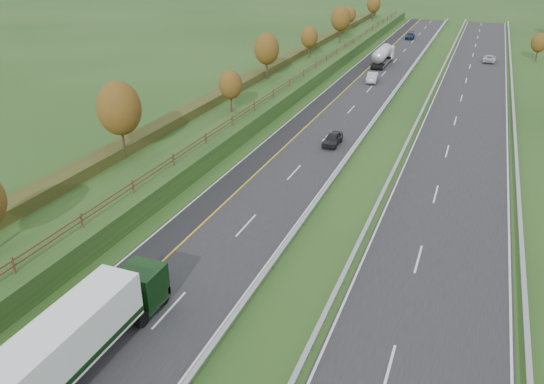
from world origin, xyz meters
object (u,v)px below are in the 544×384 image
at_px(car_dark_near, 333,139).
at_px(car_oncoming, 490,58).
at_px(box_lorry, 61,352).
at_px(car_small_far, 410,36).
at_px(road_tanker, 383,55).
at_px(car_silver_mid, 372,77).

bearing_deg(car_dark_near, car_oncoming, 74.51).
relative_size(box_lorry, car_dark_near, 3.87).
bearing_deg(car_oncoming, car_small_far, -47.28).
bearing_deg(road_tanker, car_small_far, 89.12).
xyz_separation_m(car_silver_mid, car_oncoming, (17.91, 24.52, -0.10)).
bearing_deg(box_lorry, car_oncoming, 79.01).
bearing_deg(box_lorry, car_dark_near, 85.76).
height_order(box_lorry, road_tanker, box_lorry).
bearing_deg(car_small_far, road_tanker, -94.23).
distance_m(road_tanker, car_oncoming, 21.52).
relative_size(road_tanker, car_silver_mid, 2.36).
distance_m(road_tanker, car_silver_mid, 14.55).
distance_m(car_small_far, car_oncoming, 28.80).
xyz_separation_m(car_dark_near, car_silver_mid, (-2.07, 31.83, 0.07)).
xyz_separation_m(road_tanker, car_dark_near, (3.15, -46.31, -1.11)).
relative_size(box_lorry, car_silver_mid, 3.43).
xyz_separation_m(box_lorry, car_silver_mid, (0.96, 72.63, -1.51)).
bearing_deg(car_silver_mid, car_dark_near, -92.31).
xyz_separation_m(box_lorry, car_dark_near, (3.03, 40.80, -1.57)).
distance_m(road_tanker, car_dark_near, 46.43).
bearing_deg(road_tanker, car_oncoming, 27.88).
bearing_deg(car_small_far, box_lorry, -93.53).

